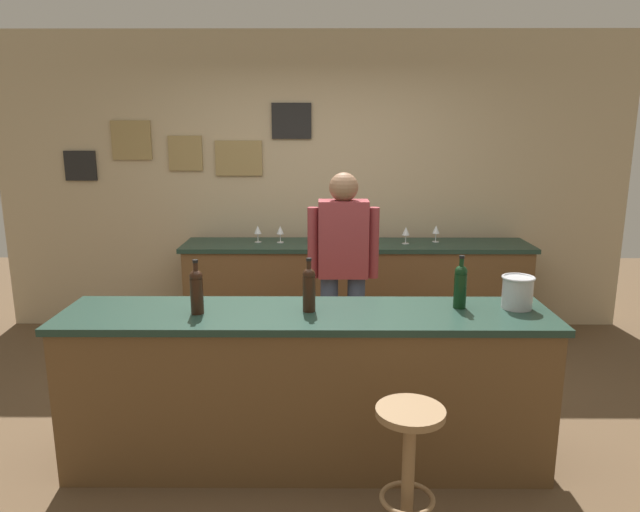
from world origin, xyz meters
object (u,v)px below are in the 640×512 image
(ice_bucket, at_px, (517,291))
(wine_glass_e, at_px, (436,230))
(wine_glass_a, at_px, (258,230))
(wine_glass_b, at_px, (280,231))
(wine_bottle_b, at_px, (309,288))
(wine_glass_c, at_px, (349,231))
(wine_bottle_a, at_px, (197,290))
(wine_glass_d, at_px, (406,232))
(coffee_mug, at_px, (314,237))
(bartender, at_px, (343,266))
(bar_stool, at_px, (409,452))
(wine_bottle_c, at_px, (460,285))

(ice_bucket, xyz_separation_m, wine_glass_e, (-0.07, 2.04, -0.01))
(wine_glass_a, distance_m, wine_glass_b, 0.21)
(wine_bottle_b, distance_m, wine_glass_c, 2.10)
(wine_bottle_a, bearing_deg, wine_glass_d, 54.98)
(ice_bucket, xyz_separation_m, coffee_mug, (-1.19, 2.02, -0.07))
(bartender, relative_size, bar_stool, 2.38)
(wine_glass_a, distance_m, wine_glass_c, 0.83)
(bar_stool, xyz_separation_m, ice_bucket, (0.71, 0.75, 0.56))
(bar_stool, xyz_separation_m, wine_glass_c, (-0.16, 2.76, 0.55))
(wine_bottle_b, relative_size, wine_bottle_c, 1.00)
(wine_bottle_b, height_order, wine_glass_d, wine_bottle_b)
(bar_stool, bearing_deg, wine_glass_c, 93.39)
(ice_bucket, height_order, wine_glass_e, ice_bucket)
(wine_glass_c, bearing_deg, wine_glass_a, 179.51)
(bartender, bearing_deg, wine_glass_a, 124.71)
(wine_bottle_c, height_order, wine_glass_d, wine_bottle_c)
(bartender, distance_m, wine_glass_c, 1.07)
(wine_glass_d, bearing_deg, ice_bucket, -79.63)
(wine_bottle_a, xyz_separation_m, wine_glass_e, (1.73, 2.15, -0.05))
(wine_bottle_a, height_order, wine_glass_e, wine_bottle_a)
(wine_bottle_a, distance_m, wine_bottle_b, 0.62)
(wine_bottle_c, relative_size, wine_glass_d, 1.97)
(bar_stool, distance_m, wine_glass_b, 2.92)
(ice_bucket, distance_m, wine_glass_c, 2.20)
(wine_bottle_b, relative_size, wine_glass_a, 1.97)
(coffee_mug, bearing_deg, bar_stool, -80.13)
(wine_bottle_c, distance_m, ice_bucket, 0.33)
(bar_stool, height_order, wine_bottle_a, wine_bottle_a)
(bar_stool, height_order, wine_bottle_b, wine_bottle_b)
(wine_bottle_a, xyz_separation_m, ice_bucket, (1.80, 0.11, -0.04))
(wine_bottle_b, distance_m, wine_glass_e, 2.38)
(bar_stool, height_order, ice_bucket, ice_bucket)
(wine_bottle_c, xyz_separation_m, wine_glass_b, (-1.17, 2.00, -0.05))
(wine_glass_e, bearing_deg, wine_glass_d, -163.50)
(wine_glass_a, relative_size, wine_glass_c, 1.00)
(wine_bottle_a, relative_size, coffee_mug, 2.45)
(wine_bottle_a, relative_size, wine_glass_b, 1.97)
(wine_glass_c, bearing_deg, wine_glass_b, -179.26)
(wine_glass_c, bearing_deg, wine_glass_d, -6.24)
(wine_bottle_c, relative_size, wine_glass_e, 1.97)
(bar_stool, relative_size, wine_glass_e, 4.39)
(ice_bucket, relative_size, wine_glass_c, 1.21)
(ice_bucket, distance_m, wine_glass_d, 1.99)
(wine_bottle_a, bearing_deg, ice_bucket, 3.35)
(ice_bucket, bearing_deg, bartender, 135.41)
(wine_bottle_a, relative_size, ice_bucket, 1.63)
(ice_bucket, relative_size, wine_glass_e, 1.21)
(bar_stool, bearing_deg, wine_glass_b, 105.99)
(wine_bottle_c, bearing_deg, coffee_mug, 113.27)
(wine_glass_d, bearing_deg, wine_bottle_c, -89.02)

